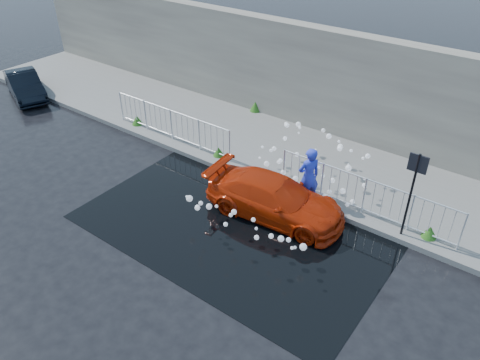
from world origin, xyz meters
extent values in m
plane|color=black|center=(0.00, 0.00, 0.00)|extent=(90.00, 90.00, 0.00)
cube|color=slate|center=(0.00, 5.00, 0.07)|extent=(30.00, 4.00, 0.15)
cube|color=slate|center=(0.00, 3.00, 0.08)|extent=(30.00, 0.25, 0.16)
cube|color=#686158|center=(0.00, 7.20, 1.90)|extent=(30.00, 0.60, 3.50)
cube|color=black|center=(0.50, 1.00, 0.01)|extent=(8.00, 5.00, 0.01)
cylinder|color=black|center=(4.20, 3.10, 1.25)|extent=(0.06, 0.06, 2.50)
cube|color=black|center=(4.20, 3.10, 2.25)|extent=(0.45, 0.04, 0.45)
cylinder|color=silver|center=(-6.50, 3.35, 0.70)|extent=(0.05, 0.05, 1.10)
cylinder|color=silver|center=(-1.50, 3.35, 0.70)|extent=(0.05, 0.05, 1.10)
cylinder|color=silver|center=(-4.00, 3.35, 1.22)|extent=(5.00, 0.04, 0.04)
cylinder|color=silver|center=(-4.00, 3.35, 0.27)|extent=(5.00, 0.04, 0.04)
cylinder|color=silver|center=(0.50, 3.35, 0.70)|extent=(0.05, 0.05, 1.10)
cylinder|color=silver|center=(5.50, 3.35, 0.70)|extent=(0.05, 0.05, 1.10)
cylinder|color=silver|center=(3.00, 3.35, 1.22)|extent=(5.00, 0.04, 0.04)
cylinder|color=silver|center=(3.00, 3.35, 0.27)|extent=(5.00, 0.04, 0.04)
cone|color=#184D14|center=(-5.80, 3.40, 0.32)|extent=(0.40, 0.40, 0.35)
cone|color=#184D14|center=(-2.00, 3.40, 0.30)|extent=(0.36, 0.36, 0.31)
cone|color=#184D14|center=(1.20, 3.40, 0.35)|extent=(0.44, 0.44, 0.40)
cone|color=#184D14|center=(4.80, 3.40, 0.31)|extent=(0.38, 0.38, 0.33)
cone|color=#184D14|center=(-3.00, 6.90, 0.34)|extent=(0.42, 0.42, 0.38)
sphere|color=white|center=(1.90, 3.73, 0.54)|extent=(0.15, 0.15, 0.15)
sphere|color=white|center=(1.32, 5.17, 0.98)|extent=(0.09, 0.09, 0.09)
sphere|color=white|center=(0.20, 3.55, 0.63)|extent=(0.12, 0.12, 0.12)
sphere|color=white|center=(2.01, 3.36, 0.40)|extent=(0.13, 0.13, 0.13)
sphere|color=white|center=(-0.57, 5.14, 1.02)|extent=(0.13, 0.13, 0.13)
sphere|color=white|center=(1.51, 3.36, 0.45)|extent=(0.11, 0.11, 0.11)
sphere|color=white|center=(0.67, 5.36, 1.08)|extent=(0.13, 0.13, 0.13)
sphere|color=white|center=(2.79, 3.86, 0.66)|extent=(0.13, 0.13, 0.13)
sphere|color=white|center=(-0.49, 5.09, 1.01)|extent=(0.16, 0.16, 0.16)
sphere|color=white|center=(1.42, 3.77, 0.78)|extent=(0.09, 0.09, 0.09)
sphere|color=white|center=(2.68, 4.11, 0.70)|extent=(0.08, 0.08, 0.08)
sphere|color=white|center=(-0.56, 3.78, 0.78)|extent=(0.09, 0.09, 0.09)
sphere|color=white|center=(-0.28, 4.02, 0.71)|extent=(0.15, 0.15, 0.15)
sphere|color=white|center=(1.01, 5.08, 1.10)|extent=(0.17, 0.17, 0.17)
sphere|color=white|center=(-0.02, 5.04, 0.91)|extent=(0.07, 0.07, 0.07)
sphere|color=white|center=(1.87, 3.05, 0.22)|extent=(0.17, 0.17, 0.17)
sphere|color=white|center=(2.70, 3.38, 0.35)|extent=(0.14, 0.14, 0.14)
sphere|color=white|center=(-0.27, 3.83, 0.73)|extent=(0.11, 0.11, 0.11)
sphere|color=white|center=(0.50, 3.35, 0.48)|extent=(0.16, 0.16, 0.16)
sphere|color=white|center=(2.34, 3.49, 0.49)|extent=(0.16, 0.16, 0.16)
sphere|color=white|center=(1.62, 3.67, 0.62)|extent=(0.11, 0.11, 0.11)
sphere|color=white|center=(2.44, 4.72, 1.07)|extent=(0.15, 0.15, 0.15)
sphere|color=white|center=(0.96, 3.25, 0.49)|extent=(0.17, 0.17, 0.17)
sphere|color=white|center=(1.11, 3.61, 0.60)|extent=(0.13, 0.13, 0.13)
sphere|color=white|center=(1.96, 3.17, 0.33)|extent=(0.14, 0.14, 0.14)
sphere|color=white|center=(-0.53, 3.61, 0.48)|extent=(0.08, 0.08, 0.08)
sphere|color=white|center=(1.85, 4.91, 0.96)|extent=(0.10, 0.10, 0.10)
sphere|color=white|center=(2.31, 4.72, 0.95)|extent=(0.09, 0.09, 0.09)
sphere|color=white|center=(2.02, 4.42, 0.78)|extent=(0.06, 0.06, 0.06)
sphere|color=white|center=(-0.43, 3.01, 0.35)|extent=(0.07, 0.07, 0.07)
sphere|color=white|center=(-0.23, 3.00, 0.26)|extent=(0.15, 0.15, 0.15)
sphere|color=white|center=(2.64, 3.21, 0.32)|extent=(0.11, 0.11, 0.11)
sphere|color=white|center=(-0.13, 5.18, 1.12)|extent=(0.17, 0.17, 0.17)
sphere|color=white|center=(-0.10, 3.04, 0.16)|extent=(0.11, 0.11, 0.11)
sphere|color=white|center=(1.55, 3.12, 0.44)|extent=(0.07, 0.07, 0.07)
sphere|color=white|center=(-0.03, 5.11, 1.06)|extent=(0.10, 0.10, 0.10)
sphere|color=white|center=(1.58, 4.68, 1.04)|extent=(0.16, 0.16, 0.16)
sphere|color=white|center=(1.18, 3.54, 0.48)|extent=(0.10, 0.10, 0.10)
sphere|color=white|center=(0.92, 4.45, 0.87)|extent=(0.08, 0.08, 0.08)
sphere|color=white|center=(-0.23, 4.57, 0.82)|extent=(0.10, 0.10, 0.10)
sphere|color=white|center=(0.89, 4.14, 0.89)|extent=(0.08, 0.08, 0.08)
sphere|color=white|center=(1.54, 4.80, 1.04)|extent=(0.17, 0.17, 0.17)
sphere|color=white|center=(-0.16, 3.43, 0.49)|extent=(0.17, 0.17, 0.17)
sphere|color=white|center=(0.91, 3.21, 0.30)|extent=(0.13, 0.13, 0.13)
sphere|color=white|center=(-0.24, 4.57, 0.84)|extent=(0.14, 0.14, 0.14)
sphere|color=white|center=(2.13, 4.20, 0.81)|extent=(0.18, 0.18, 0.18)
sphere|color=white|center=(0.51, 4.06, 0.76)|extent=(0.14, 0.14, 0.14)
sphere|color=white|center=(0.17, 3.69, 0.60)|extent=(0.13, 0.13, 0.13)
sphere|color=white|center=(2.65, 0.79, 0.53)|extent=(0.18, 0.18, 0.18)
sphere|color=white|center=(1.25, 0.74, 0.72)|extent=(0.12, 0.12, 0.12)
sphere|color=white|center=(0.78, 0.58, 0.84)|extent=(0.14, 0.14, 0.14)
sphere|color=white|center=(1.85, 0.02, 0.94)|extent=(0.12, 0.12, 0.12)
sphere|color=white|center=(1.47, 0.55, 0.67)|extent=(0.08, 0.08, 0.08)
sphere|color=white|center=(-0.22, 0.79, 0.44)|extent=(0.17, 0.17, 0.17)
sphere|color=white|center=(0.05, 0.05, 0.98)|extent=(0.12, 0.12, 0.12)
sphere|color=white|center=(2.61, 0.46, 0.73)|extent=(0.08, 0.08, 0.08)
sphere|color=white|center=(0.63, 0.65, 0.63)|extent=(0.11, 0.11, 0.11)
sphere|color=white|center=(2.18, 0.55, 0.71)|extent=(0.15, 0.15, 0.15)
sphere|color=white|center=(1.89, 0.57, 0.63)|extent=(0.13, 0.13, 0.13)
sphere|color=white|center=(0.92, 0.05, 0.86)|extent=(0.11, 0.11, 0.11)
sphere|color=white|center=(-0.42, 0.20, 1.01)|extent=(0.07, 0.07, 0.07)
sphere|color=white|center=(-0.04, 0.15, 0.86)|extent=(0.14, 0.14, 0.14)
sphere|color=white|center=(2.44, 0.44, 0.89)|extent=(0.12, 0.12, 0.12)
sphere|color=white|center=(-0.13, 0.99, 0.37)|extent=(0.10, 0.10, 0.10)
sphere|color=white|center=(-0.13, 0.37, 0.83)|extent=(0.12, 0.12, 0.12)
sphere|color=white|center=(2.66, 0.22, 0.91)|extent=(0.08, 0.08, 0.08)
sphere|color=white|center=(-0.58, 0.45, 0.74)|extent=(0.18, 0.18, 0.18)
imported|color=#B72507|center=(1.08, 2.00, 0.56)|extent=(3.98, 1.93, 1.12)
imported|color=black|center=(-11.58, 2.60, 0.53)|extent=(3.41, 2.21, 1.06)
imported|color=blue|center=(1.50, 3.00, 0.89)|extent=(0.71, 0.77, 1.77)
camera|label=1|loc=(6.38, -6.71, 7.86)|focal=35.00mm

